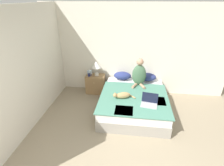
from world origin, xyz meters
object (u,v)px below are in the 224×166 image
pillow_far (147,77)px  pillow_near (122,76)px  laptop_open (149,103)px  person_sitting (139,74)px  tissue_box (90,72)px  coffee_mug (89,75)px  nightstand (96,84)px  table_lamp (96,65)px  cat_tabby (122,95)px  bed (134,102)px

pillow_far → pillow_near: bearing=180.0°
laptop_open → person_sitting: bearing=112.5°
tissue_box → coffee_mug: size_ratio=1.19×
tissue_box → coffee_mug: tissue_box is taller
person_sitting → nightstand: size_ratio=1.35×
pillow_near → person_sitting: bearing=-33.2°
pillow_near → person_sitting: person_sitting is taller
pillow_near → table_lamp: bearing=-178.6°
pillow_near → nightstand: bearing=-179.0°
pillow_far → laptop_open: size_ratio=1.27×
tissue_box → person_sitting: bearing=-14.5°
cat_tabby → coffee_mug: coffee_mug is taller
pillow_far → table_lamp: (-1.48, -0.02, 0.29)m
pillow_near → laptop_open: 1.45m
pillow_far → coffee_mug: bearing=-176.7°
person_sitting → table_lamp: size_ratio=1.71×
nightstand → tissue_box: size_ratio=4.01×
person_sitting → table_lamp: (-1.23, 0.29, 0.08)m
cat_tabby → laptop_open: (0.62, -0.20, -0.03)m
table_lamp → laptop_open: bearing=-40.5°
tissue_box → coffee_mug: (0.02, -0.17, -0.01)m
laptop_open → nightstand: bearing=149.1°
pillow_near → laptop_open: laptop_open is taller
cat_tabby → table_lamp: size_ratio=1.21×
bed → nightstand: size_ratio=3.49×
bed → person_sitting: 0.77m
pillow_near → cat_tabby: 1.07m
tissue_box → coffee_mug: 0.17m
nightstand → tissue_box: bearing=154.6°
laptop_open → pillow_near: bearing=127.8°
bed → table_lamp: table_lamp is taller
pillow_near → pillow_far: bearing=0.0°
nightstand → tissue_box: (-0.18, 0.09, 0.34)m
laptop_open → coffee_mug: laptop_open is taller
bed → person_sitting: (0.11, 0.51, 0.57)m
person_sitting → coffee_mug: 1.46m
table_lamp → coffee_mug: table_lamp is taller
laptop_open → tissue_box: size_ratio=2.80×
table_lamp → coffee_mug: 0.36m
laptop_open → coffee_mug: size_ratio=3.34×
bed → nightstand: nightstand is taller
cat_tabby → nightstand: 1.41m
person_sitting → cat_tabby: bearing=-116.9°
bed → nightstand: 1.41m
laptop_open → nightstand: (-1.51, 1.25, -0.25)m
pillow_far → laptop_open: laptop_open is taller
person_sitting → pillow_near: bearing=146.8°
nightstand → tissue_box: 0.39m
bed → cat_tabby: (-0.28, -0.26, 0.32)m
table_lamp → person_sitting: bearing=-13.1°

